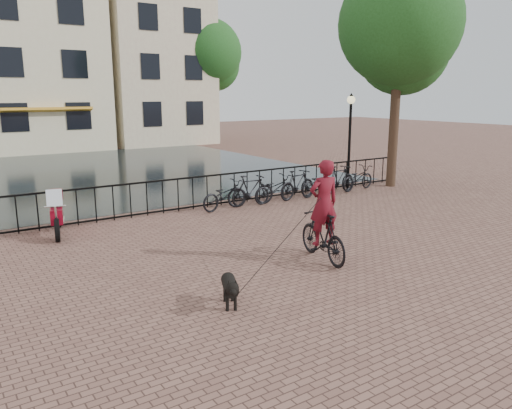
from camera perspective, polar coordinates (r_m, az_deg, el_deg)
ground at (r=8.85m, az=11.11°, el=-11.18°), size 100.00×100.00×0.00m
canal_water at (r=23.94m, az=-19.47°, el=3.40°), size 20.00×20.00×0.00m
railing at (r=15.15m, az=-10.60°, el=0.86°), size 20.00×0.05×1.02m
canal_house_mid at (r=36.29m, az=-24.70°, el=15.24°), size 8.00×9.50×11.80m
canal_house_right at (r=38.55m, az=-12.51°, el=16.96°), size 7.00×9.00×13.30m
tree_near_right at (r=19.98m, az=16.13°, el=19.16°), size 4.48×4.48×8.24m
tree_far_right at (r=37.30m, az=-5.48°, el=16.89°), size 4.76×4.76×8.76m
lamp_post at (r=18.61m, az=10.70°, el=8.84°), size 0.30×0.30×3.45m
cyclist at (r=10.68m, az=7.70°, el=-1.38°), size 0.89×1.93×2.56m
dog at (r=8.55m, az=-3.01°, el=-9.66°), size 0.62×0.92×0.59m
motorcycle at (r=13.63m, az=-21.84°, el=-0.44°), size 0.87×1.92×1.33m
parked_bike_0 at (r=15.42m, az=-3.56°, el=1.06°), size 1.79×0.86×0.90m
parked_bike_1 at (r=15.90m, az=-0.61°, el=1.62°), size 1.70×0.60×1.00m
parked_bike_2 at (r=16.44m, az=2.16°, el=1.80°), size 1.76×0.76×0.90m
parked_bike_3 at (r=17.00m, az=4.76°, el=2.29°), size 1.72×0.75×1.00m
parked_bike_4 at (r=17.61m, az=7.18°, el=2.43°), size 1.78×0.83×0.90m
parked_bike_5 at (r=18.23m, az=9.44°, el=2.87°), size 1.71×0.70×1.00m
parked_bike_6 at (r=18.90m, az=11.54°, el=2.97°), size 1.79×0.85×0.90m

